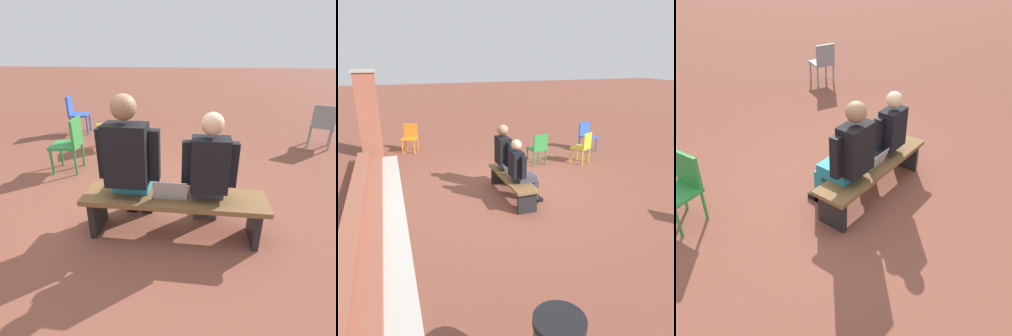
# 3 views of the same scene
# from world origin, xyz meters

# --- Properties ---
(ground_plane) EXTENTS (60.00, 60.00, 0.00)m
(ground_plane) POSITION_xyz_m (0.00, 0.00, 0.00)
(ground_plane) COLOR brown
(concrete_strip) EXTENTS (7.76, 0.40, 0.01)m
(concrete_strip) POSITION_xyz_m (-0.36, 2.56, 0.00)
(concrete_strip) COLOR #B7B2A8
(concrete_strip) RESTS_ON ground
(brick_steps) EXTENTS (6.96, 0.60, 0.30)m
(brick_steps) POSITION_xyz_m (-0.36, 3.11, 0.12)
(brick_steps) COLOR #93513D
(brick_steps) RESTS_ON ground
(brick_pillar_left_of_steps) EXTENTS (0.64, 0.64, 2.42)m
(brick_pillar_left_of_steps) POSITION_xyz_m (3.88, 2.99, 1.22)
(brick_pillar_left_of_steps) COLOR #93513D
(brick_pillar_left_of_steps) RESTS_ON ground
(bench) EXTENTS (1.80, 0.44, 0.45)m
(bench) POSITION_xyz_m (-0.36, 0.23, 0.35)
(bench) COLOR brown
(bench) RESTS_ON ground
(person_student) EXTENTS (0.51, 0.65, 1.29)m
(person_student) POSITION_xyz_m (-0.69, 0.16, 0.70)
(person_student) COLOR #383842
(person_student) RESTS_ON ground
(person_adult) EXTENTS (0.59, 0.75, 1.43)m
(person_adult) POSITION_xyz_m (0.07, 0.16, 0.75)
(person_adult) COLOR teal
(person_adult) RESTS_ON ground
(laptop) EXTENTS (0.32, 0.29, 0.21)m
(laptop) POSITION_xyz_m (-0.34, 0.24, 0.50)
(laptop) COLOR #9EA0A5
(laptop) RESTS_ON bench
(plastic_chair_near_bench_right) EXTENTS (0.54, 0.54, 0.84)m
(plastic_chair_near_bench_right) POSITION_xyz_m (3.85, 1.92, 0.48)
(plastic_chair_near_bench_right) COLOR orange
(plastic_chair_near_bench_right) RESTS_ON ground
(plastic_chair_foreground) EXTENTS (0.46, 0.46, 0.84)m
(plastic_chair_foreground) POSITION_xyz_m (1.38, -1.18, 0.48)
(plastic_chair_foreground) COLOR #2D893D
(plastic_chair_foreground) RESTS_ON ground
(plastic_chair_far_left) EXTENTS (0.50, 0.50, 0.84)m
(plastic_chair_far_left) POSITION_xyz_m (2.23, -3.21, 0.48)
(plastic_chair_far_left) COLOR #2D56B7
(plastic_chair_far_left) RESTS_ON ground
(plastic_chair_far_right) EXTENTS (0.57, 0.57, 0.84)m
(plastic_chair_far_right) POSITION_xyz_m (1.10, -2.37, 0.48)
(plastic_chair_far_right) COLOR gold
(plastic_chair_far_right) RESTS_ON ground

